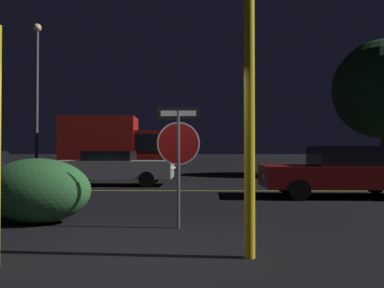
% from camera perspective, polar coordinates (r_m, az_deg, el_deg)
% --- Properties ---
extents(ground_plane, '(260.00, 260.00, 0.00)m').
position_cam_1_polar(ground_plane, '(5.32, -8.93, -16.19)').
color(ground_plane, black).
extents(road_center_stripe, '(36.23, 0.12, 0.01)m').
position_cam_1_polar(road_center_stripe, '(13.03, -2.85, -7.11)').
color(road_center_stripe, gold).
rests_on(road_center_stripe, ground_plane).
extents(stop_sign, '(0.78, 0.06, 2.17)m').
position_cam_1_polar(stop_sign, '(6.74, -2.09, 0.03)').
color(stop_sign, '#4C4C51').
rests_on(stop_sign, ground_plane).
extents(yellow_pole_right, '(0.14, 0.14, 3.53)m').
position_cam_1_polar(yellow_pole_right, '(4.96, 8.74, 3.27)').
color(yellow_pole_right, yellow).
rests_on(yellow_pole_right, ground_plane).
extents(hedge_bush_1, '(2.06, 1.19, 1.25)m').
position_cam_1_polar(hedge_bush_1, '(7.82, -22.50, -6.58)').
color(hedge_bush_1, '#2D6633').
rests_on(hedge_bush_1, ground_plane).
extents(passing_car_2, '(4.85, 1.86, 1.37)m').
position_cam_1_polar(passing_car_2, '(15.29, -11.99, -3.52)').
color(passing_car_2, silver).
rests_on(passing_car_2, ground_plane).
extents(passing_car_3, '(4.79, 2.13, 1.52)m').
position_cam_1_polar(passing_car_3, '(12.15, 21.78, -3.97)').
color(passing_car_3, maroon).
rests_on(passing_car_3, ground_plane).
extents(delivery_truck, '(6.08, 2.59, 3.11)m').
position_cam_1_polar(delivery_truck, '(19.65, -10.70, -0.26)').
color(delivery_truck, maroon).
rests_on(delivery_truck, ground_plane).
extents(street_lamp, '(0.41, 0.41, 7.80)m').
position_cam_1_polar(street_lamp, '(20.61, -22.56, 8.41)').
color(street_lamp, '#4C4C51').
rests_on(street_lamp, ground_plane).
extents(tree_0, '(5.45, 5.45, 7.49)m').
position_cam_1_polar(tree_0, '(23.37, 27.14, 7.43)').
color(tree_0, '#422D1E').
rests_on(tree_0, ground_plane).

